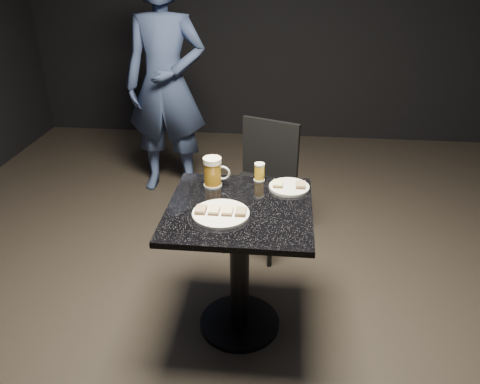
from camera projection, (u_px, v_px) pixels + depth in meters
The scene contains 10 objects.
floor at pixel (240, 324), 2.61m from camera, with size 6.00×6.00×0.00m, color black.
plate_large at pixel (221, 214), 2.18m from camera, with size 0.27×0.27×0.01m, color white.
plate_small at pixel (289, 187), 2.43m from camera, with size 0.21×0.21×0.01m, color silver.
patron at pixel (166, 85), 3.71m from camera, with size 0.65×0.43×1.79m, color navy.
table at pixel (240, 248), 2.37m from camera, with size 0.70×0.70×0.75m.
beer_mug at pixel (213, 172), 2.42m from camera, with size 0.14×0.10×0.16m.
beer_tumbler at pixel (259, 172), 2.50m from camera, with size 0.06×0.06×0.10m.
chair at pixel (262, 178), 3.11m from camera, with size 0.52×0.52×0.87m.
canapes_on_plate_large at pixel (221, 211), 2.18m from camera, with size 0.24×0.07×0.02m.
canapes_on_plate_small at pixel (289, 184), 2.42m from camera, with size 0.17×0.07×0.02m.
Camera 1 is at (0.20, -1.96, 1.86)m, focal length 35.00 mm.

